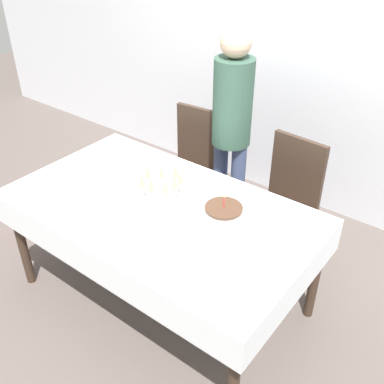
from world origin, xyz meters
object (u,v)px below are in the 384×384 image
at_px(dining_chair_far_right, 286,199).
at_px(person_standing, 232,119).
at_px(plate_stack_main, 122,222).
at_px(champagne_tray, 163,185).
at_px(plate_stack_dessert, 154,208).
at_px(gift_bag, 28,211).
at_px(birthday_cake, 223,214).
at_px(dining_chair_far_left, 192,163).

distance_m(dining_chair_far_right, person_standing, 0.68).
bearing_deg(plate_stack_main, champagne_tray, 90.46).
xyz_separation_m(plate_stack_main, plate_stack_dessert, (0.04, 0.21, -0.01)).
distance_m(person_standing, gift_bag, 1.83).
distance_m(dining_chair_far_right, birthday_cake, 0.81).
bearing_deg(dining_chair_far_right, plate_stack_main, -112.05).
bearing_deg(birthday_cake, dining_chair_far_right, 87.97).
bearing_deg(person_standing, dining_chair_far_left, -170.87).
distance_m(dining_chair_far_left, birthday_cake, 1.14).
height_order(dining_chair_far_right, plate_stack_main, dining_chair_far_right).
distance_m(plate_stack_main, gift_bag, 1.53).
relative_size(champagne_tray, person_standing, 0.20).
relative_size(dining_chair_far_right, plate_stack_dessert, 5.40).
xyz_separation_m(birthday_cake, person_standing, (-0.48, 0.80, 0.16)).
distance_m(plate_stack_dessert, gift_bag, 1.55).
height_order(champagne_tray, person_standing, person_standing).
bearing_deg(person_standing, gift_bag, -144.14).
relative_size(birthday_cake, champagne_tray, 0.65).
xyz_separation_m(dining_chair_far_right, champagne_tray, (-0.46, -0.77, 0.33)).
bearing_deg(plate_stack_dessert, dining_chair_far_right, 65.68).
relative_size(dining_chair_far_left, person_standing, 0.59).
bearing_deg(birthday_cake, plate_stack_main, -139.32).
height_order(dining_chair_far_left, person_standing, person_standing).
height_order(dining_chair_far_right, plate_stack_dessert, dining_chair_far_right).
height_order(dining_chair_far_left, birthday_cake, dining_chair_far_left).
bearing_deg(plate_stack_dessert, plate_stack_main, -101.64).
relative_size(birthday_cake, person_standing, 0.13).
bearing_deg(plate_stack_dessert, champagne_tray, 108.72).
bearing_deg(dining_chair_far_right, plate_stack_dessert, -114.32).
relative_size(dining_chair_far_left, dining_chair_far_right, 1.00).
bearing_deg(person_standing, birthday_cake, -59.08).
bearing_deg(birthday_cake, gift_bag, -175.26).
bearing_deg(dining_chair_far_left, plate_stack_dessert, -65.25).
bearing_deg(dining_chair_far_right, birthday_cake, -92.03).
height_order(champagne_tray, plate_stack_main, champagne_tray).
distance_m(dining_chair_far_right, plate_stack_main, 1.24).
distance_m(dining_chair_far_left, person_standing, 0.55).
xyz_separation_m(dining_chair_far_right, plate_stack_main, (-0.45, -1.12, 0.26)).
bearing_deg(birthday_cake, champagne_tray, -177.85).
xyz_separation_m(dining_chair_far_left, champagne_tray, (0.37, -0.77, 0.33)).
relative_size(plate_stack_main, person_standing, 0.14).
xyz_separation_m(birthday_cake, gift_bag, (-1.80, -0.15, -0.67)).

